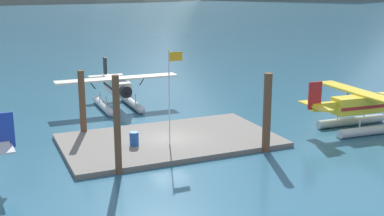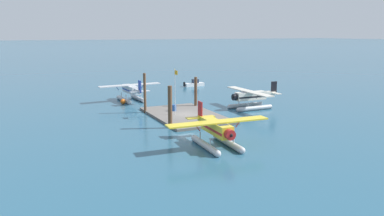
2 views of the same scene
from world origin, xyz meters
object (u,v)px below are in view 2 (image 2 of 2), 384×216
at_px(mooring_buoy, 123,101).
at_px(boat_white_open_west, 195,84).
at_px(fuel_drum, 174,108).
at_px(seaplane_yellow_stbd_aft, 217,132).
at_px(seaplane_cream_bow_centre, 250,98).
at_px(seaplane_silver_port_aft, 131,91).
at_px(flagpole, 175,86).

relative_size(mooring_buoy, boat_white_open_west, 0.17).
relative_size(fuel_drum, boat_white_open_west, 0.18).
bearing_deg(seaplane_yellow_stbd_aft, mooring_buoy, -174.77).
xyz_separation_m(fuel_drum, seaplane_cream_bow_centre, (2.00, 11.32, 0.84)).
relative_size(seaplane_yellow_stbd_aft, boat_white_open_west, 2.14).
height_order(fuel_drum, seaplane_cream_bow_centre, seaplane_cream_bow_centre).
distance_m(mooring_buoy, boat_white_open_west, 23.20).
height_order(seaplane_yellow_stbd_aft, boat_white_open_west, seaplane_yellow_stbd_aft).
xyz_separation_m(fuel_drum, seaplane_silver_port_aft, (-11.89, -2.78, 0.84)).
bearing_deg(boat_white_open_west, flagpole, -30.67).
relative_size(mooring_buoy, seaplane_cream_bow_centre, 0.08).
bearing_deg(seaplane_cream_bow_centre, mooring_buoy, -125.97).
xyz_separation_m(flagpole, seaplane_silver_port_aft, (-14.14, -2.04, -2.51)).
bearing_deg(seaplane_cream_bow_centre, fuel_drum, -100.04).
bearing_deg(boat_white_open_west, fuel_drum, -31.77).
bearing_deg(seaplane_yellow_stbd_aft, fuel_drum, 171.98).
distance_m(flagpole, seaplane_cream_bow_centre, 12.32).
bearing_deg(boat_white_open_west, seaplane_yellow_stbd_aft, -22.76).
bearing_deg(mooring_buoy, seaplane_cream_bow_centre, 54.03).
relative_size(flagpole, seaplane_yellow_stbd_aft, 0.58).
relative_size(flagpole, boat_white_open_west, 1.25).
distance_m(seaplane_yellow_stbd_aft, seaplane_silver_port_aft, 28.38).
xyz_separation_m(seaplane_silver_port_aft, seaplane_cream_bow_centre, (13.89, 14.10, 0.00)).
xyz_separation_m(fuel_drum, mooring_buoy, (-9.63, -4.71, -0.32)).
distance_m(mooring_buoy, seaplane_yellow_stbd_aft, 26.26).
distance_m(fuel_drum, seaplane_yellow_stbd_aft, 16.68).
bearing_deg(seaplane_silver_port_aft, fuel_drum, 13.15).
height_order(fuel_drum, seaplane_silver_port_aft, seaplane_silver_port_aft).
bearing_deg(seaplane_cream_bow_centre, seaplane_silver_port_aft, -134.57).
height_order(fuel_drum, mooring_buoy, fuel_drum).
bearing_deg(boat_white_open_west, seaplane_cream_bow_centre, -6.67).
height_order(flagpole, mooring_buoy, flagpole).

